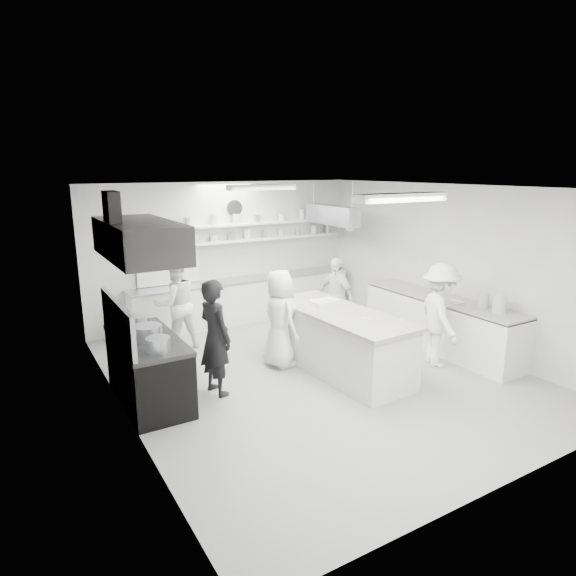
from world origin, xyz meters
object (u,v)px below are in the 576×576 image
right_counter (440,324)px  cook_stove (215,337)px  back_counter (246,300)px  stove (149,371)px  cook_back (176,304)px  prep_island (339,343)px

right_counter → cook_stove: 4.35m
back_counter → right_counter: bearing=-55.3°
stove → back_counter: (2.90, 2.80, 0.01)m
cook_back → cook_stove: bearing=85.9°
right_counter → prep_island: prep_island is taller
cook_stove → cook_back: bearing=-14.1°
stove → prep_island: bearing=-9.7°
right_counter → cook_stove: (-4.32, 0.35, 0.40)m
prep_island → back_counter: bearing=88.9°
right_counter → cook_back: cook_back is taller
back_counter → cook_stove: 3.66m
back_counter → right_counter: size_ratio=1.52×
stove → right_counter: 5.28m
back_counter → right_counter: 4.13m
cook_stove → right_counter: bearing=-105.7°
stove → right_counter: (5.25, -0.60, 0.02)m
stove → cook_back: 2.18m
back_counter → cook_stove: bearing=-122.8°
back_counter → right_counter: (2.35, -3.40, 0.01)m
stove → cook_stove: cook_stove is taller
back_counter → prep_island: size_ratio=1.89×
back_counter → prep_island: bearing=-88.1°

